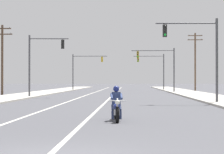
{
  "coord_description": "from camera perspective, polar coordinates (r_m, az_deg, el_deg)",
  "views": [
    {
      "loc": [
        1.72,
        -8.75,
        1.68
      ],
      "look_at": [
        0.49,
        22.05,
        1.94
      ],
      "focal_mm": 66.27,
      "sensor_mm": 36.0,
      "label": 1
    }
  ],
  "objects": [
    {
      "name": "sidewalk_kerb_right",
      "position": [
        49.4,
        11.41,
        -2.34
      ],
      "size": [
        4.4,
        110.0,
        0.14
      ],
      "primitive_type": "cube",
      "color": "#ADA89E",
      "rests_on": "ground"
    },
    {
      "name": "lane_stripe_left",
      "position": [
        53.99,
        -2.81,
        -2.26
      ],
      "size": [
        0.16,
        100.0,
        0.01
      ],
      "primitive_type": "cube",
      "color": "beige",
      "rests_on": "ground"
    },
    {
      "name": "motorcycle_with_rider",
      "position": [
        17.31,
        0.61,
        -4.12
      ],
      "size": [
        0.7,
        2.19,
        1.46
      ],
      "color": "black",
      "rests_on": "ground"
    },
    {
      "name": "traffic_signal_mid_right",
      "position": [
        57.77,
        6.81,
        1.98
      ],
      "size": [
        5.99,
        0.37,
        6.2
      ],
      "color": "#47474C",
      "rests_on": "ground"
    },
    {
      "name": "traffic_signal_near_left",
      "position": [
        41.76,
        -9.83,
        2.76
      ],
      "size": [
        3.98,
        0.55,
        6.2
      ],
      "color": "#47474C",
      "rests_on": "ground"
    },
    {
      "name": "traffic_signal_far_right",
      "position": [
        70.98,
        5.94,
        1.49
      ],
      "size": [
        5.24,
        0.37,
        6.2
      ],
      "color": "#47474C",
      "rests_on": "ground"
    },
    {
      "name": "utility_pole_left_near",
      "position": [
        49.03,
        -14.91,
        2.68
      ],
      "size": [
        2.32,
        0.26,
        8.05
      ],
      "color": "#4C3828",
      "rests_on": "ground"
    },
    {
      "name": "lane_stripe_center",
      "position": [
        53.81,
        0.4,
        -2.27
      ],
      "size": [
        0.16,
        100.0,
        0.01
      ],
      "primitive_type": "cube",
      "color": "beige",
      "rests_on": "ground"
    },
    {
      "name": "traffic_signal_near_right",
      "position": [
        30.72,
        11.95,
        3.99
      ],
      "size": [
        4.53,
        0.46,
        6.2
      ],
      "color": "#47474C",
      "rests_on": "ground"
    },
    {
      "name": "traffic_signal_mid_left",
      "position": [
        70.87,
        -4.01,
        1.52
      ],
      "size": [
        5.98,
        0.37,
        6.2
      ],
      "color": "#47474C",
      "rests_on": "ground"
    },
    {
      "name": "sidewalk_kerb_left",
      "position": [
        50.06,
        -10.72,
        -2.32
      ],
      "size": [
        4.4,
        110.0,
        0.14
      ],
      "primitive_type": "cube",
      "color": "#ADA89E",
      "rests_on": "ground"
    },
    {
      "name": "utility_pole_right_far",
      "position": [
        64.92,
        11.41,
        2.35
      ],
      "size": [
        2.32,
        0.26,
        9.01
      ],
      "color": "brown",
      "rests_on": "ground"
    }
  ]
}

